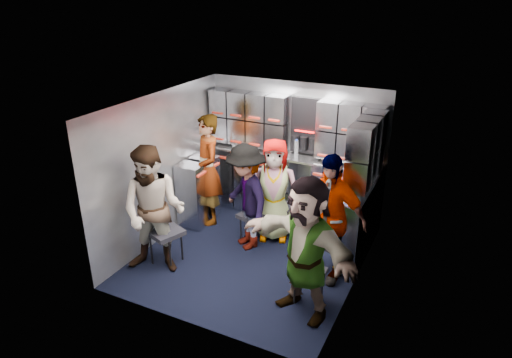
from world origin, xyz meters
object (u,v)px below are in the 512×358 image
at_px(attendant_arc_e, 305,248).
at_px(jump_seat_near_right, 309,275).
at_px(attendant_arc_d, 328,218).
at_px(jump_seat_near_left, 165,234).
at_px(attendant_standing, 208,170).
at_px(attendant_arc_b, 246,197).
at_px(attendant_arc_c, 274,190).
at_px(jump_seat_mid_left, 252,217).
at_px(attendant_arc_a, 154,211).
at_px(jump_seat_mid_right, 330,245).
at_px(jump_seat_center, 279,208).

bearing_deg(attendant_arc_e, jump_seat_near_right, 110.46).
height_order(jump_seat_near_right, attendant_arc_d, attendant_arc_d).
height_order(jump_seat_near_left, attendant_standing, attendant_standing).
relative_size(attendant_arc_b, attendant_arc_c, 1.01).
xyz_separation_m(jump_seat_near_left, jump_seat_mid_left, (0.75, 1.01, -0.07)).
xyz_separation_m(attendant_arc_a, attendant_arc_e, (1.96, 0.04, -0.02)).
bearing_deg(attendant_arc_d, jump_seat_mid_left, 164.49).
xyz_separation_m(jump_seat_mid_right, attendant_arc_d, (-0.00, -0.18, 0.47)).
height_order(jump_seat_near_right, attendant_arc_b, attendant_arc_b).
height_order(jump_seat_near_left, jump_seat_near_right, jump_seat_near_left).
distance_m(jump_seat_mid_left, attendant_arc_d, 1.37).
xyz_separation_m(jump_seat_near_right, attendant_arc_b, (-1.21, 0.79, 0.38)).
relative_size(jump_seat_center, attendant_arc_b, 0.29).
bearing_deg(attendant_arc_c, jump_seat_near_left, -148.53).
bearing_deg(attendant_arc_c, attendant_arc_b, -141.12).
relative_size(jump_seat_near_right, attendant_arc_b, 0.28).
relative_size(attendant_arc_a, attendant_arc_b, 1.12).
bearing_deg(attendant_arc_b, attendant_standing, -166.65).
bearing_deg(attendant_arc_c, attendant_arc_d, -51.77).
bearing_deg(attendant_arc_c, jump_seat_mid_right, -43.61).
height_order(jump_seat_near_left, attendant_arc_e, attendant_arc_e).
bearing_deg(jump_seat_near_left, attendant_standing, 94.69).
bearing_deg(attendant_arc_d, attendant_arc_c, 150.62).
xyz_separation_m(attendant_standing, attendant_arc_a, (0.10, -1.42, -0.01)).
bearing_deg(jump_seat_mid_right, jump_seat_center, 147.57).
height_order(jump_seat_near_right, attendant_arc_a, attendant_arc_a).
bearing_deg(attendant_arc_a, attendant_arc_b, 36.57).
bearing_deg(attendant_arc_b, jump_seat_mid_left, 129.03).
distance_m(attendant_standing, attendant_arc_b, 0.95).
bearing_deg(jump_seat_near_right, attendant_arc_d, 88.98).
xyz_separation_m(jump_seat_center, attendant_standing, (-1.10, -0.16, 0.46)).
xyz_separation_m(jump_seat_mid_left, attendant_standing, (-0.86, 0.23, 0.49)).
bearing_deg(jump_seat_mid_right, attendant_arc_d, -90.00).
height_order(jump_seat_center, attendant_arc_d, attendant_arc_d).
distance_m(jump_seat_mid_left, jump_seat_near_right, 1.55).
height_order(jump_seat_mid_left, jump_seat_near_right, jump_seat_near_right).
height_order(jump_seat_mid_right, attendant_arc_a, attendant_arc_a).
bearing_deg(attendant_arc_c, jump_seat_mid_left, -158.28).
bearing_deg(attendant_standing, attendant_arc_d, 26.52).
distance_m(attendant_arc_c, attendant_arc_d, 1.16).
height_order(jump_seat_mid_right, jump_seat_near_right, jump_seat_near_right).
bearing_deg(attendant_arc_b, jump_seat_mid_right, 36.74).
distance_m(jump_seat_near_right, attendant_arc_b, 1.49).
height_order(jump_seat_near_left, jump_seat_mid_left, jump_seat_near_left).
xyz_separation_m(attendant_standing, attendant_arc_e, (2.06, -1.38, -0.03)).
xyz_separation_m(jump_seat_near_left, jump_seat_near_right, (1.96, 0.04, -0.06)).
relative_size(jump_seat_near_left, attendant_arc_d, 0.32).
bearing_deg(jump_seat_mid_left, jump_seat_near_left, -126.71).
distance_m(jump_seat_near_left, jump_seat_near_right, 1.96).
distance_m(jump_seat_near_left, jump_seat_center, 1.72).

